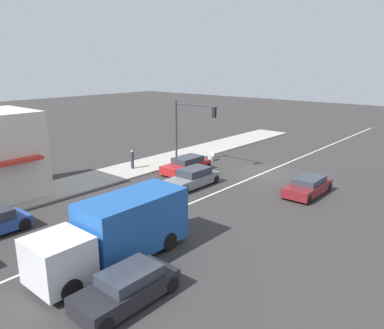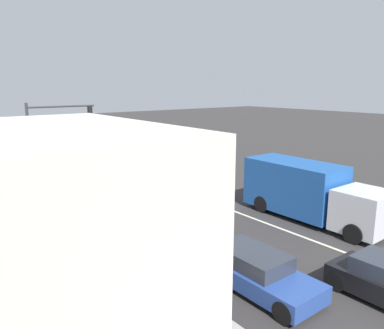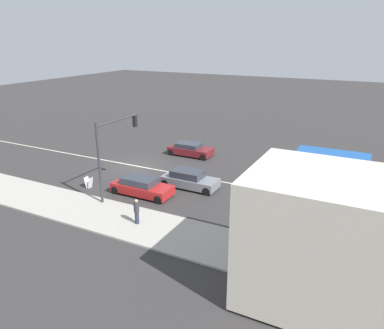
{
  "view_description": "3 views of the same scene",
  "coord_description": "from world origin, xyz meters",
  "px_view_note": "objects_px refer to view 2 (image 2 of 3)",
  "views": [
    {
      "loc": [
        -14.84,
        26.45,
        8.69
      ],
      "look_at": [
        0.63,
        8.4,
        2.32
      ],
      "focal_mm": 35.0,
      "sensor_mm": 36.0,
      "label": 1
    },
    {
      "loc": [
        13.83,
        27.83,
        6.78
      ],
      "look_at": [
        0.4,
        10.41,
        2.14
      ],
      "focal_mm": 35.0,
      "sensor_mm": 36.0,
      "label": 2
    },
    {
      "loc": [
        25.6,
        18.79,
        10.96
      ],
      "look_at": [
        1.98,
        6.55,
        1.79
      ],
      "focal_mm": 35.0,
      "sensor_mm": 36.0,
      "label": 3
    }
  ],
  "objects_px": {
    "traffic_signal_main": "(51,130)",
    "sedan_maroon": "(187,160)",
    "warning_aframe_sign": "(47,173)",
    "delivery_truck": "(308,191)",
    "hatchback_red": "(79,180)",
    "suv_grey": "(134,180)",
    "sedan_dark": "(370,205)",
    "pedestrian": "(25,193)",
    "coupe_blue": "(255,271)"
  },
  "relations": [
    {
      "from": "pedestrian",
      "to": "coupe_blue",
      "type": "relative_size",
      "value": 0.35
    },
    {
      "from": "warning_aframe_sign",
      "to": "coupe_blue",
      "type": "height_order",
      "value": "coupe_blue"
    },
    {
      "from": "warning_aframe_sign",
      "to": "sedan_dark",
      "type": "height_order",
      "value": "sedan_dark"
    },
    {
      "from": "warning_aframe_sign",
      "to": "delivery_truck",
      "type": "height_order",
      "value": "delivery_truck"
    },
    {
      "from": "delivery_truck",
      "to": "sedan_maroon",
      "type": "relative_size",
      "value": 1.78
    },
    {
      "from": "pedestrian",
      "to": "warning_aframe_sign",
      "type": "height_order",
      "value": "pedestrian"
    },
    {
      "from": "pedestrian",
      "to": "traffic_signal_main",
      "type": "bearing_deg",
      "value": -126.08
    },
    {
      "from": "pedestrian",
      "to": "delivery_truck",
      "type": "relative_size",
      "value": 0.21
    },
    {
      "from": "pedestrian",
      "to": "sedan_maroon",
      "type": "height_order",
      "value": "pedestrian"
    },
    {
      "from": "sedan_maroon",
      "to": "sedan_dark",
      "type": "bearing_deg",
      "value": 90.0
    },
    {
      "from": "sedan_dark",
      "to": "hatchback_red",
      "type": "bearing_deg",
      "value": -55.74
    },
    {
      "from": "suv_grey",
      "to": "sedan_dark",
      "type": "distance_m",
      "value": 14.2
    },
    {
      "from": "suv_grey",
      "to": "coupe_blue",
      "type": "distance_m",
      "value": 13.75
    },
    {
      "from": "traffic_signal_main",
      "to": "sedan_maroon",
      "type": "xyz_separation_m",
      "value": [
        -11.12,
        0.27,
        -3.31
      ]
    },
    {
      "from": "pedestrian",
      "to": "suv_grey",
      "type": "xyz_separation_m",
      "value": [
        -6.8,
        0.03,
        -0.32
      ]
    },
    {
      "from": "sedan_maroon",
      "to": "coupe_blue",
      "type": "xyz_separation_m",
      "value": [
        10.0,
        17.17,
        0.04
      ]
    },
    {
      "from": "warning_aframe_sign",
      "to": "sedan_dark",
      "type": "bearing_deg",
      "value": 119.64
    },
    {
      "from": "sedan_maroon",
      "to": "traffic_signal_main",
      "type": "bearing_deg",
      "value": -1.38
    },
    {
      "from": "suv_grey",
      "to": "delivery_truck",
      "type": "bearing_deg",
      "value": 112.94
    },
    {
      "from": "sedan_maroon",
      "to": "hatchback_red",
      "type": "relative_size",
      "value": 0.94
    },
    {
      "from": "suv_grey",
      "to": "pedestrian",
      "type": "bearing_deg",
      "value": -0.28
    },
    {
      "from": "traffic_signal_main",
      "to": "warning_aframe_sign",
      "type": "xyz_separation_m",
      "value": [
        -0.32,
        -2.76,
        -3.47
      ]
    },
    {
      "from": "traffic_signal_main",
      "to": "warning_aframe_sign",
      "type": "relative_size",
      "value": 6.69
    },
    {
      "from": "suv_grey",
      "to": "hatchback_red",
      "type": "relative_size",
      "value": 0.96
    },
    {
      "from": "coupe_blue",
      "to": "delivery_truck",
      "type": "bearing_deg",
      "value": -156.94
    },
    {
      "from": "traffic_signal_main",
      "to": "pedestrian",
      "type": "xyz_separation_m",
      "value": [
        2.88,
        3.95,
        -2.94
      ]
    },
    {
      "from": "delivery_truck",
      "to": "sedan_maroon",
      "type": "xyz_separation_m",
      "value": [
        -2.8,
        -14.11,
        -0.87
      ]
    },
    {
      "from": "delivery_truck",
      "to": "sedan_dark",
      "type": "relative_size",
      "value": 1.85
    },
    {
      "from": "hatchback_red",
      "to": "warning_aframe_sign",
      "type": "bearing_deg",
      "value": -79.46
    },
    {
      "from": "pedestrian",
      "to": "suv_grey",
      "type": "height_order",
      "value": "pedestrian"
    },
    {
      "from": "delivery_truck",
      "to": "coupe_blue",
      "type": "bearing_deg",
      "value": 23.06
    },
    {
      "from": "pedestrian",
      "to": "sedan_maroon",
      "type": "xyz_separation_m",
      "value": [
        -14.0,
        -3.68,
        -0.36
      ]
    },
    {
      "from": "sedan_maroon",
      "to": "coupe_blue",
      "type": "relative_size",
      "value": 0.93
    },
    {
      "from": "pedestrian",
      "to": "coupe_blue",
      "type": "bearing_deg",
      "value": 106.51
    },
    {
      "from": "traffic_signal_main",
      "to": "hatchback_red",
      "type": "bearing_deg",
      "value": 126.16
    },
    {
      "from": "delivery_truck",
      "to": "sedan_maroon",
      "type": "height_order",
      "value": "delivery_truck"
    },
    {
      "from": "suv_grey",
      "to": "coupe_blue",
      "type": "xyz_separation_m",
      "value": [
        2.8,
        13.46,
        -0.01
      ]
    },
    {
      "from": "warning_aframe_sign",
      "to": "hatchback_red",
      "type": "distance_m",
      "value": 4.38
    },
    {
      "from": "delivery_truck",
      "to": "hatchback_red",
      "type": "distance_m",
      "value": 14.74
    },
    {
      "from": "pedestrian",
      "to": "suv_grey",
      "type": "distance_m",
      "value": 6.81
    },
    {
      "from": "traffic_signal_main",
      "to": "hatchback_red",
      "type": "height_order",
      "value": "traffic_signal_main"
    },
    {
      "from": "delivery_truck",
      "to": "hatchback_red",
      "type": "xyz_separation_m",
      "value": [
        7.2,
        -12.84,
        -0.84
      ]
    },
    {
      "from": "suv_grey",
      "to": "sedan_dark",
      "type": "height_order",
      "value": "suv_grey"
    },
    {
      "from": "sedan_maroon",
      "to": "suv_grey",
      "type": "relative_size",
      "value": 0.99
    },
    {
      "from": "sedan_maroon",
      "to": "sedan_dark",
      "type": "distance_m",
      "value": 15.95
    },
    {
      "from": "traffic_signal_main",
      "to": "hatchback_red",
      "type": "distance_m",
      "value": 3.79
    },
    {
      "from": "warning_aframe_sign",
      "to": "coupe_blue",
      "type": "bearing_deg",
      "value": 92.27
    },
    {
      "from": "suv_grey",
      "to": "sedan_dark",
      "type": "relative_size",
      "value": 1.06
    },
    {
      "from": "delivery_truck",
      "to": "warning_aframe_sign",
      "type": "bearing_deg",
      "value": -64.98
    },
    {
      "from": "pedestrian",
      "to": "hatchback_red",
      "type": "bearing_deg",
      "value": -148.96
    }
  ]
}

